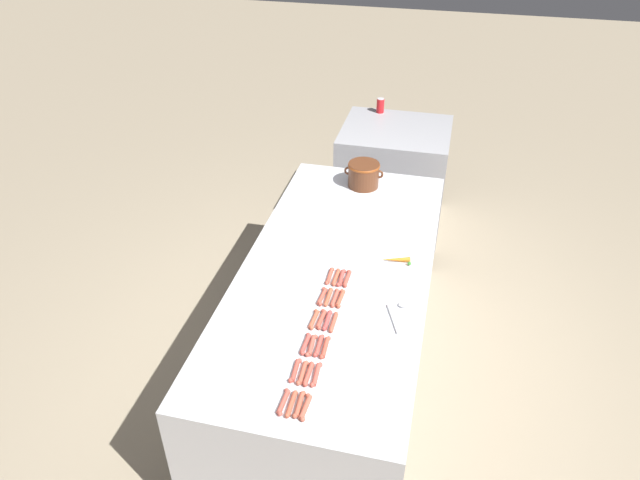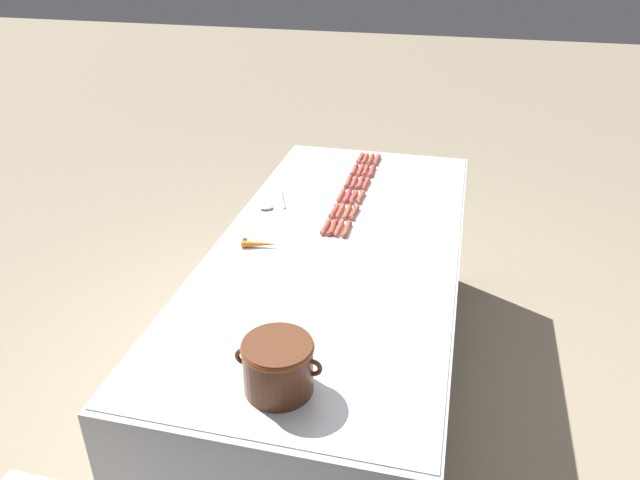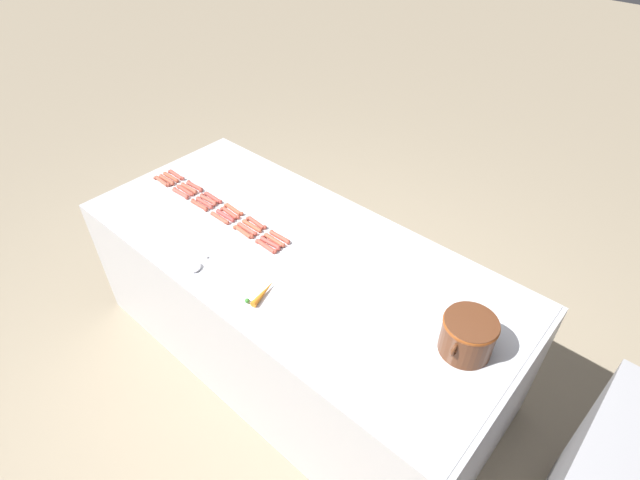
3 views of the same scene
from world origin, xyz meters
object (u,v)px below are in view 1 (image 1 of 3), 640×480
at_px(hot_dog_7, 302,373).
at_px(hot_dog_21, 334,322).
at_px(hot_dog_2, 305,344).
at_px(hot_dog_3, 314,319).
at_px(hot_dog_1, 295,370).
at_px(soda_can, 380,106).
at_px(hot_dog_0, 283,402).
at_px(carrot, 396,260).
at_px(back_cabinet, 393,177).
at_px(hot_dog_14, 319,346).
at_px(hot_dog_11, 336,277).
at_px(hot_dog_18, 305,407).
at_px(hot_dog_20, 325,347).
at_px(hot_dog_4, 322,296).
at_px(hot_dog_19, 316,375).
at_px(hot_dog_17, 341,278).
at_px(hot_dog_5, 330,276).
at_px(hot_dog_10, 328,297).
at_px(hot_dog_9, 321,319).
at_px(serving_spoon, 401,309).
at_px(hot_dog_6, 291,404).
at_px(hot_dog_13, 308,374).
at_px(hot_dog_12, 299,404).
at_px(hot_dog_8, 311,345).
at_px(hot_dog_15, 327,320).
at_px(bean_pot, 364,173).
at_px(hot_dog_22, 340,299).
at_px(hot_dog_16, 335,298).
at_px(hot_dog_23, 347,278).

xyz_separation_m(hot_dog_7, hot_dog_21, (0.07, 0.37, 0.00)).
height_order(hot_dog_2, hot_dog_3, same).
xyz_separation_m(hot_dog_1, soda_can, (-0.07, 3.03, 0.11)).
distance_m(hot_dog_0, carrot, 1.20).
bearing_deg(back_cabinet, hot_dog_14, -91.07).
height_order(hot_dog_11, hot_dog_18, same).
distance_m(hot_dog_20, soda_can, 2.86).
height_order(hot_dog_4, hot_dog_19, same).
height_order(back_cabinet, hot_dog_17, back_cabinet).
xyz_separation_m(hot_dog_5, soda_can, (-0.07, 2.30, 0.11)).
height_order(hot_dog_10, soda_can, soda_can).
bearing_deg(hot_dog_9, serving_spoon, 24.61).
xyz_separation_m(hot_dog_0, hot_dog_7, (0.04, 0.18, 0.00)).
bearing_deg(carrot, hot_dog_10, -126.93).
bearing_deg(hot_dog_10, back_cabinet, 87.82).
distance_m(hot_dog_2, hot_dog_19, 0.20).
xyz_separation_m(hot_dog_17, hot_dog_21, (0.04, -0.36, 0.00)).
bearing_deg(hot_dog_6, hot_dog_17, 88.08).
xyz_separation_m(hot_dog_14, soda_can, (-0.14, 2.85, 0.11)).
bearing_deg(hot_dog_13, hot_dog_5, 95.13).
distance_m(hot_dog_12, hot_dog_21, 0.54).
relative_size(back_cabinet, hot_dog_0, 6.04).
relative_size(hot_dog_14, soda_can, 1.20).
distance_m(hot_dog_8, hot_dog_19, 0.19).
bearing_deg(hot_dog_21, hot_dog_15, 170.80).
distance_m(hot_dog_1, hot_dog_12, 0.20).
bearing_deg(hot_dog_17, hot_dog_1, -95.26).
bearing_deg(hot_dog_0, hot_dog_20, 74.31).
distance_m(hot_dog_5, hot_dog_8, 0.55).
relative_size(hot_dog_3, hot_dog_10, 1.00).
height_order(hot_dog_8, bean_pot, bean_pot).
bearing_deg(hot_dog_18, hot_dog_8, 100.17).
bearing_deg(hot_dog_22, hot_dog_1, -100.13).
height_order(hot_dog_9, hot_dog_16, same).
bearing_deg(hot_dog_6, hot_dog_5, 92.28).
relative_size(hot_dog_13, soda_can, 1.20).
bearing_deg(hot_dog_14, hot_dog_11, 93.37).
bearing_deg(hot_dog_4, hot_dog_18, -82.19).
bearing_deg(hot_dog_8, hot_dog_23, 83.27).
relative_size(hot_dog_7, hot_dog_11, 1.00).
bearing_deg(hot_dog_5, hot_dog_11, -3.03).
bearing_deg(hot_dog_19, hot_dog_10, 97.08).
bearing_deg(hot_dog_21, hot_dog_1, -105.91).
bearing_deg(serving_spoon, hot_dog_16, 179.49).
height_order(hot_dog_10, hot_dog_14, same).
height_order(hot_dog_20, serving_spoon, hot_dog_20).
bearing_deg(back_cabinet, hot_dog_10, -92.18).
relative_size(hot_dog_12, carrot, 0.83).
distance_m(hot_dog_5, hot_dog_14, 0.55).
bearing_deg(hot_dog_23, hot_dog_4, -118.72).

